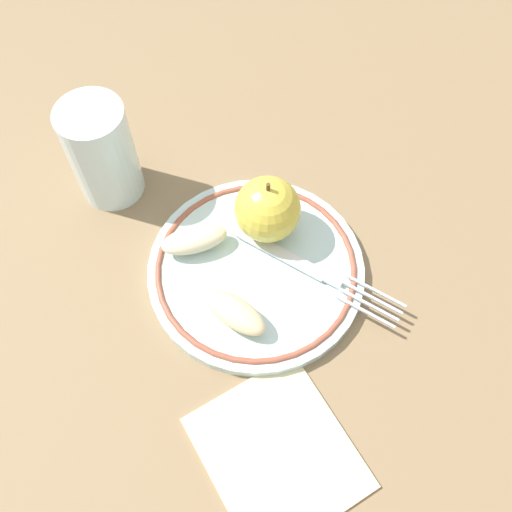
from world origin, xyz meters
name	(u,v)px	position (x,y,z in m)	size (l,w,h in m)	color
ground_plane	(258,292)	(0.00, 0.00, 0.00)	(2.00, 2.00, 0.00)	olive
plate	(256,269)	(-0.02, 0.01, 0.01)	(0.21, 0.21, 0.01)	silver
apple_red_whole	(268,209)	(-0.04, 0.05, 0.05)	(0.06, 0.06, 0.07)	gold
apple_slice_front	(235,312)	(0.01, -0.04, 0.03)	(0.06, 0.03, 0.02)	beige
apple_slice_back	(194,240)	(-0.07, -0.01, 0.03)	(0.06, 0.03, 0.02)	beige
fork	(312,270)	(0.03, 0.05, 0.02)	(0.17, 0.06, 0.00)	silver
drinking_glass	(102,153)	(-0.20, -0.02, 0.06)	(0.07, 0.07, 0.11)	silver
napkin_folded	(277,452)	(0.12, -0.09, 0.00)	(0.13, 0.12, 0.01)	beige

